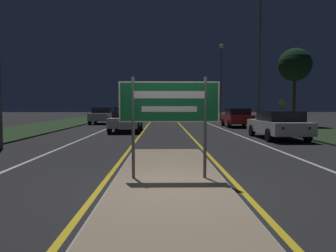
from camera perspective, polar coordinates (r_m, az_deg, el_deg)
name	(u,v)px	position (r m, az deg, el deg)	size (l,w,h in m)	color
ground_plane	(170,188)	(6.78, 0.30, -10.79)	(160.00, 160.00, 0.00)	#232326
median_island	(169,180)	(7.29, 0.20, -9.44)	(2.47, 9.60, 0.10)	#999993
verge_left	(47,126)	(28.21, -20.34, -0.01)	(5.00, 100.00, 0.08)	#23381E
verge_right	(280,126)	(28.31, 18.95, 0.04)	(5.00, 100.00, 0.08)	#23381E
centre_line_yellow_left	(149,123)	(31.64, -3.29, 0.51)	(0.12, 70.00, 0.01)	gold
centre_line_yellow_right	(179,123)	(31.65, 1.87, 0.51)	(0.12, 70.00, 0.01)	gold
lane_line_white_left	(120,123)	(31.87, -8.29, 0.50)	(0.12, 70.00, 0.01)	silver
lane_line_white_right	(207,123)	(31.91, 6.85, 0.51)	(0.12, 70.00, 0.01)	silver
edge_line_white_left	(89,123)	(32.39, -13.56, 0.48)	(0.10, 70.00, 0.01)	silver
edge_line_white_right	(238,123)	(32.45, 12.11, 0.51)	(0.10, 70.00, 0.01)	silver
highway_sign	(169,106)	(7.10, 0.21, 3.43)	(2.18, 0.07, 2.20)	#56565B
streetlight_right_near	(260,32)	(24.28, 15.72, 15.45)	(0.55, 0.55, 10.38)	#56565B
streetlight_right_far	(221,73)	(38.71, 9.23, 9.14)	(0.49, 0.49, 8.74)	#56565B
car_receding_0	(278,124)	(17.44, 18.63, 0.31)	(2.03, 4.74, 1.42)	silver
car_receding_1	(237,117)	(26.40, 11.93, 1.50)	(1.95, 4.09, 1.48)	maroon
car_approaching_0	(126,120)	(21.42, -7.29, 0.99)	(1.92, 4.68, 1.34)	silver
car_approaching_1	(102,115)	(31.10, -11.43, 1.85)	(1.92, 4.17, 1.52)	#B7B7BC
car_approaching_2	(121,112)	(45.16, -8.21, 2.38)	(1.99, 4.79, 1.47)	#B7B7BC
warning_sign	(282,110)	(28.55, 19.25, 2.70)	(0.60, 0.06, 2.11)	#56565B
roadside_palm_right	(295,65)	(27.88, 21.23, 9.85)	(2.57, 2.57, 6.10)	#4C3823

